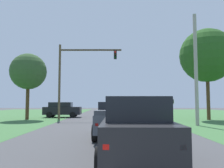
# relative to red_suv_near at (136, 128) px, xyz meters

# --- Properties ---
(ground_plane) EXTENTS (120.00, 120.00, 0.00)m
(ground_plane) POSITION_rel_red_suv_near_xyz_m (-0.87, 7.06, -1.03)
(ground_plane) COLOR #424244
(red_suv_near) EXTENTS (2.31, 4.48, 1.98)m
(red_suv_near) POSITION_rel_red_suv_near_xyz_m (0.00, 0.00, 0.00)
(red_suv_near) COLOR black
(red_suv_near) RESTS_ON ground_plane
(pickup_truck_lead) EXTENTS (2.31, 5.00, 1.84)m
(pickup_truck_lead) POSITION_rel_red_suv_near_xyz_m (-0.51, 4.97, -0.07)
(pickup_truck_lead) COLOR #4C515B
(pickup_truck_lead) RESTS_ON ground_plane
(traffic_light) EXTENTS (6.84, 0.40, 8.11)m
(traffic_light) POSITION_rel_red_suv_near_xyz_m (-4.75, 17.71, 4.25)
(traffic_light) COLOR brown
(traffic_light) RESTS_ON ground_plane
(keep_moving_sign) EXTENTS (0.60, 0.09, 2.23)m
(keep_moving_sign) POSITION_rel_red_suv_near_xyz_m (4.49, 13.43, 0.41)
(keep_moving_sign) COLOR gray
(keep_moving_sign) RESTS_ON ground_plane
(oak_tree_right) EXTENTS (5.64, 5.64, 9.58)m
(oak_tree_right) POSITION_rel_red_suv_near_xyz_m (9.30, 16.93, 5.71)
(oak_tree_right) COLOR #4C351E
(oak_tree_right) RESTS_ON ground_plane
(crossing_suv_far) EXTENTS (4.43, 2.15, 1.82)m
(crossing_suv_far) POSITION_rel_red_suv_near_xyz_m (-6.80, 21.06, -0.08)
(crossing_suv_far) COLOR black
(crossing_suv_far) RESTS_ON ground_plane
(utility_pole_right) EXTENTS (0.28, 0.28, 8.94)m
(utility_pole_right) POSITION_rel_red_suv_near_xyz_m (5.96, 11.05, 3.44)
(utility_pole_right) COLOR #9E998E
(utility_pole_right) RESTS_ON ground_plane
(extra_tree_1) EXTENTS (3.83, 3.83, 7.02)m
(extra_tree_1) POSITION_rel_red_suv_near_xyz_m (-9.69, 17.34, 4.05)
(extra_tree_1) COLOR #4C351E
(extra_tree_1) RESTS_ON ground_plane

